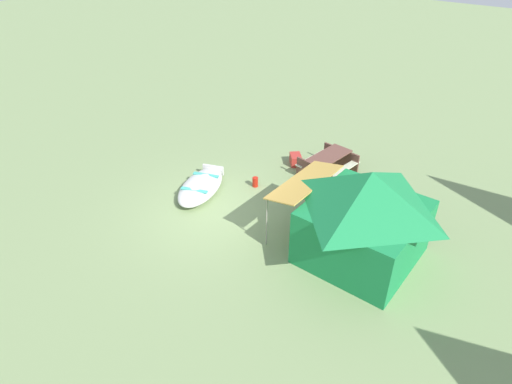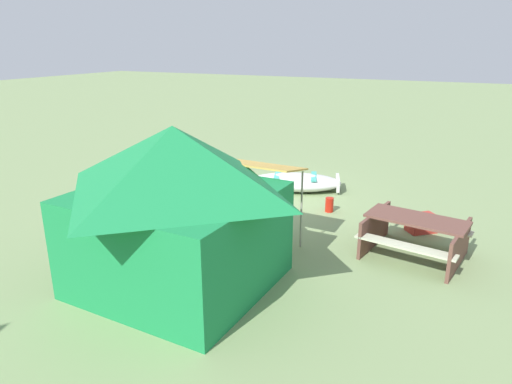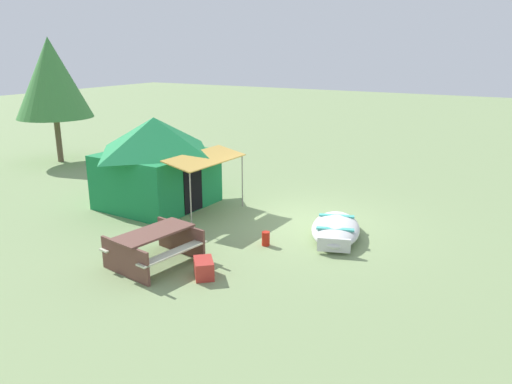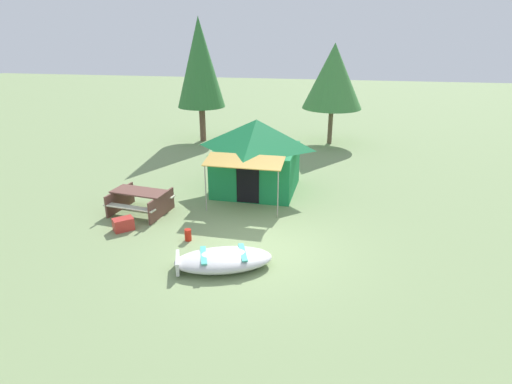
% 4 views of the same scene
% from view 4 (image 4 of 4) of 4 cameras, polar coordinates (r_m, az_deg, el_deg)
% --- Properties ---
extents(ground_plane, '(80.00, 80.00, 0.00)m').
position_cam_4_polar(ground_plane, '(11.62, 0.01, -7.39)').
color(ground_plane, '#7B935E').
extents(beached_rowboat, '(2.65, 1.87, 0.42)m').
position_cam_4_polar(beached_rowboat, '(10.66, -4.41, -8.94)').
color(beached_rowboat, silver).
rests_on(beached_rowboat, ground_plane).
extents(canvas_cabin_tent, '(3.10, 3.83, 2.57)m').
position_cam_4_polar(canvas_cabin_tent, '(15.20, 0.05, 5.02)').
color(canvas_cabin_tent, '#198143').
rests_on(canvas_cabin_tent, ground_plane).
extents(picnic_table, '(1.92, 1.70, 0.74)m').
position_cam_4_polar(picnic_table, '(14.01, -15.13, -0.93)').
color(picnic_table, brown).
rests_on(picnic_table, ground_plane).
extents(cooler_box, '(0.67, 0.65, 0.37)m').
position_cam_4_polar(cooler_box, '(13.08, -17.20, -4.10)').
color(cooler_box, '#B63029').
rests_on(cooler_box, ground_plane).
extents(fuel_can, '(0.26, 0.26, 0.33)m').
position_cam_4_polar(fuel_can, '(12.06, -9.02, -5.65)').
color(fuel_can, red).
rests_on(fuel_can, ground_plane).
extents(pine_tree_back_left, '(2.38, 2.38, 6.04)m').
position_cam_4_polar(pine_tree_back_left, '(22.05, -7.46, 16.61)').
color(pine_tree_back_left, brown).
rests_on(pine_tree_back_left, ground_plane).
extents(pine_tree_back_right, '(2.91, 2.91, 4.86)m').
position_cam_4_polar(pine_tree_back_right, '(21.73, 10.24, 14.89)').
color(pine_tree_back_right, brown).
rests_on(pine_tree_back_right, ground_plane).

